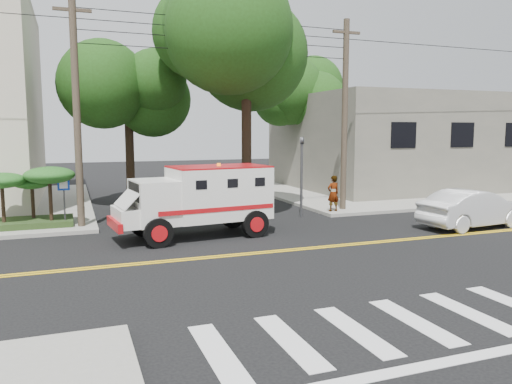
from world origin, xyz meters
name	(u,v)px	position (x,y,z in m)	size (l,w,h in m)	color
ground	(269,252)	(0.00, 0.00, 0.00)	(100.00, 100.00, 0.00)	black
sidewalk_ne	(381,188)	(13.50, 13.50, 0.07)	(17.00, 17.00, 0.15)	gray
building_right	(397,142)	(15.00, 14.00, 3.15)	(14.00, 12.00, 6.00)	#5E5C51
utility_pole_left	(77,115)	(-5.60, 6.00, 4.50)	(0.28, 0.28, 9.00)	#382D23
utility_pole_right	(345,118)	(6.30, 6.20, 4.50)	(0.28, 0.28, 9.00)	#382D23
tree_main	(258,54)	(1.94, 6.21, 7.20)	(6.08, 5.70, 9.85)	black
tree_left	(135,94)	(-2.68, 11.79, 5.73)	(4.48, 4.20, 7.70)	black
tree_right	(305,97)	(8.84, 15.77, 6.09)	(4.80, 4.50, 8.20)	black
traffic_signal	(302,168)	(3.80, 5.60, 2.23)	(0.15, 0.18, 3.60)	#3F3F42
accessibility_sign	(64,196)	(-6.20, 6.17, 1.37)	(0.45, 0.10, 2.02)	#3F3F42
palm_planter	(30,188)	(-7.44, 6.62, 1.65)	(3.52, 2.63, 2.36)	#1E3314
armored_truck	(200,197)	(-1.49, 3.09, 1.48)	(5.90, 2.83, 2.59)	silver
parked_sedan	(473,209)	(9.24, 0.96, 0.77)	(1.63, 4.68, 1.54)	silver
pedestrian_a	(333,193)	(5.50, 5.73, 0.99)	(0.61, 0.40, 1.68)	gray
pedestrian_b	(365,184)	(9.01, 8.54, 0.99)	(0.82, 0.64, 1.68)	gray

